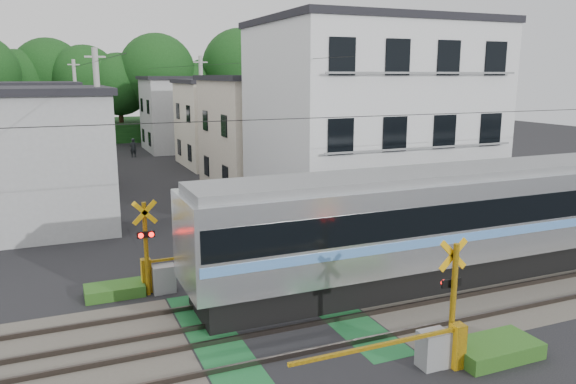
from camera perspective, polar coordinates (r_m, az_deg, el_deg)
name	(u,v)px	position (r m, az deg, el deg)	size (l,w,h in m)	color
ground	(279,324)	(16.11, -0.95, -13.25)	(120.00, 120.00, 0.00)	black
track_bed	(279,323)	(16.09, -0.95, -13.14)	(120.00, 120.00, 0.14)	#47423A
crossing_signal_near	(438,339)	(14.13, 15.01, -14.26)	(4.74, 0.65, 3.09)	#F7B10D
crossing_signal_far	(160,271)	(18.47, -12.84, -7.82)	(4.74, 0.65, 3.09)	#F7B10D
apartment_block	(370,122)	(27.01, 8.30, 7.10)	(10.20, 8.36, 9.30)	silver
houses_row	(141,128)	(40.02, -14.76, 6.31)	(22.07, 31.35, 6.80)	#A9ACAF
tree_hill	(106,87)	(61.43, -17.97, 10.08)	(40.00, 13.65, 11.74)	#153E14
catenary	(459,179)	(18.03, 16.95, 1.30)	(60.00, 5.04, 7.00)	#2D2D33
utility_poles	(126,119)	(36.91, -16.17, 7.10)	(7.90, 42.00, 8.00)	#A5A5A0
pedestrian	(133,148)	(49.04, -15.47, 4.35)	(0.59, 0.39, 1.61)	#1F2427
weed_patches	(336,309)	(16.64, 4.91, -11.75)	(10.25, 8.80, 0.40)	#2D5E1E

